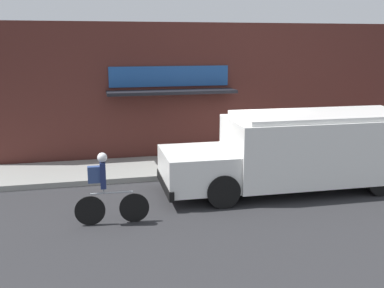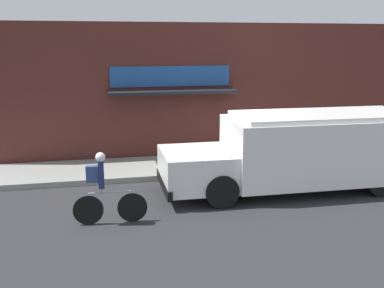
% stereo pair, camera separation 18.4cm
% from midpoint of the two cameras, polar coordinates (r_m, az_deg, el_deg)
% --- Properties ---
extents(ground_plane, '(70.00, 70.00, 0.00)m').
position_cam_midpoint_polar(ground_plane, '(13.55, 5.19, -4.06)').
color(ground_plane, '#2B2B2D').
extents(sidewalk, '(28.00, 2.32, 0.16)m').
position_cam_midpoint_polar(sidewalk, '(14.59, 3.78, -2.47)').
color(sidewalk, gray).
rests_on(sidewalk, ground_plane).
extents(storefront, '(15.27, 1.03, 4.55)m').
position_cam_midpoint_polar(storefront, '(15.40, 2.29, 6.71)').
color(storefront, '#4C231E').
rests_on(storefront, ground_plane).
extents(school_bus, '(6.95, 2.64, 2.09)m').
position_cam_midpoint_polar(school_bus, '(12.41, 13.62, -0.72)').
color(school_bus, white).
rests_on(school_bus, ground_plane).
extents(cyclist, '(1.63, 0.21, 1.62)m').
position_cam_midpoint_polar(cyclist, '(9.99, -11.38, -5.72)').
color(cyclist, black).
rests_on(cyclist, ground_plane).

